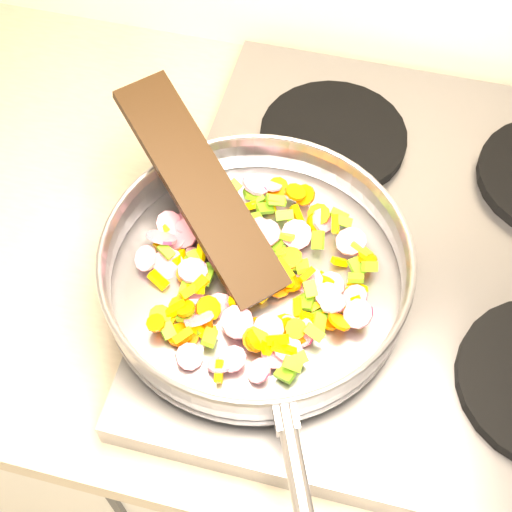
# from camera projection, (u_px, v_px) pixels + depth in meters

# --- Properties ---
(cooktop) EXTENTS (0.60, 0.60, 0.04)m
(cooktop) POSITION_uv_depth(u_px,v_px,m) (424.00, 259.00, 0.85)
(cooktop) COLOR #939399
(cooktop) RESTS_ON counter_top
(grate_fl) EXTENTS (0.19, 0.19, 0.02)m
(grate_fl) POSITION_uv_depth(u_px,v_px,m) (285.00, 323.00, 0.77)
(grate_fl) COLOR black
(grate_fl) RESTS_ON cooktop
(grate_bl) EXTENTS (0.19, 0.19, 0.02)m
(grate_bl) POSITION_uv_depth(u_px,v_px,m) (333.00, 137.00, 0.92)
(grate_bl) COLOR black
(grate_bl) RESTS_ON cooktop
(saute_pan) EXTENTS (0.38, 0.52, 0.06)m
(saute_pan) POSITION_uv_depth(u_px,v_px,m) (256.00, 268.00, 0.76)
(saute_pan) COLOR #9E9EA5
(saute_pan) RESTS_ON grate_fl
(vegetable_heap) EXTENTS (0.27, 0.27, 0.05)m
(vegetable_heap) POSITION_uv_depth(u_px,v_px,m) (254.00, 275.00, 0.78)
(vegetable_heap) COLOR #F56300
(vegetable_heap) RESTS_ON saute_pan
(wooden_spatula) EXTENTS (0.24, 0.23, 0.10)m
(wooden_spatula) POSITION_uv_depth(u_px,v_px,m) (200.00, 187.00, 0.78)
(wooden_spatula) COLOR black
(wooden_spatula) RESTS_ON saute_pan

